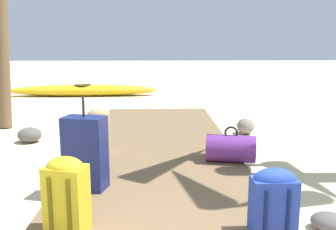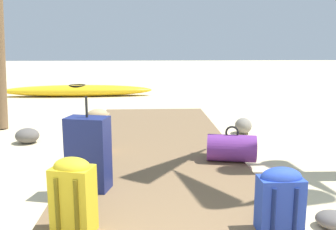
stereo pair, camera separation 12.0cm
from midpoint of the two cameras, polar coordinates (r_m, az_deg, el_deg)
The scene contains 12 objects.
ground_plane at distance 4.09m, azimuth -0.59°, elevation -10.43°, with size 60.00×60.00×0.00m, color beige.
boardwalk at distance 4.74m, azimuth -0.76°, elevation -6.88°, with size 2.06×7.09×0.08m, color brown.
backpack_tan at distance 4.99m, azimuth -9.89°, elevation -2.12°, with size 0.29×0.25×0.57m.
backpack_yellow at distance 2.93m, azimuth -14.11°, elevation -11.45°, with size 0.34×0.28×0.59m.
suitcase_navy at distance 3.72m, azimuth -11.60°, elevation -5.70°, with size 0.44×0.33×0.91m.
backpack_blue at distance 2.98m, azimuth 16.93°, elevation -12.14°, with size 0.33×0.22×0.50m.
duffel_bag_purple at distance 4.58m, azimuth 10.29°, elevation -5.03°, with size 0.63×0.44×0.44m.
kayak at distance 11.06m, azimuth -12.54°, elevation 3.70°, with size 4.28×0.78×0.33m.
rock_left_far at distance 6.07m, azimuth -19.83°, elevation -2.86°, with size 0.34×0.36×0.23m, color #5B5651.
rock_right_far at distance 3.41m, azimuth 24.34°, elevation -14.62°, with size 0.25×0.29×0.14m, color #5B5651.
rock_left_mid at distance 6.64m, azimuth -13.51°, elevation -1.83°, with size 0.20×0.21×0.13m, color slate.
rock_right_mid at distance 6.36m, azimuth 12.25°, elevation -1.68°, with size 0.35×0.28×0.26m, color gray.
Camera 1 is at (-0.01, -0.98, 1.48)m, focal length 39.97 mm.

